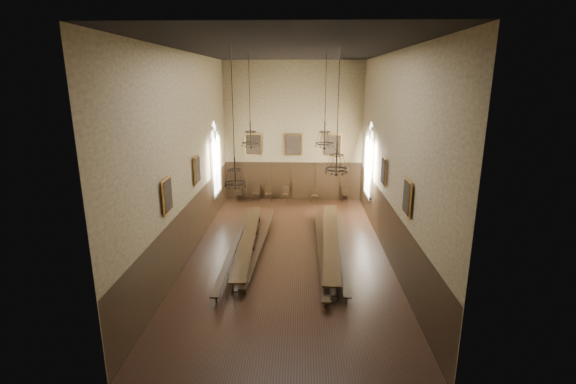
{
  "coord_description": "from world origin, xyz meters",
  "views": [
    {
      "loc": [
        0.55,
        -18.09,
        7.83
      ],
      "look_at": [
        -0.09,
        1.5,
        2.52
      ],
      "focal_mm": 26.0,
      "sensor_mm": 36.0,
      "label": 1
    }
  ],
  "objects_px": {
    "bench_right_outer": "(342,248)",
    "chandelier_back_left": "(250,137)",
    "chair_2": "(269,196)",
    "chandelier_front_left": "(235,174)",
    "bench_left_inner": "(261,244)",
    "chair_5": "(314,197)",
    "chair_3": "(285,197)",
    "chandelier_back_right": "(325,138)",
    "bench_left_outer": "(235,246)",
    "chair_0": "(239,197)",
    "bench_right_inner": "(321,249)",
    "chair_7": "(345,197)",
    "table_left": "(248,244)",
    "chandelier_front_right": "(337,161)",
    "table_right": "(330,243)"
  },
  "relations": [
    {
      "from": "bench_right_outer",
      "to": "chandelier_back_left",
      "type": "distance_m",
      "value": 6.89
    },
    {
      "from": "bench_right_inner",
      "to": "chandelier_back_left",
      "type": "height_order",
      "value": "chandelier_back_left"
    },
    {
      "from": "chair_0",
      "to": "chair_7",
      "type": "relative_size",
      "value": 0.91
    },
    {
      "from": "bench_left_outer",
      "to": "chandelier_front_right",
      "type": "relative_size",
      "value": 2.17
    },
    {
      "from": "bench_right_inner",
      "to": "chair_0",
      "type": "xyz_separation_m",
      "value": [
        -5.05,
        8.77,
        -0.03
      ]
    },
    {
      "from": "bench_left_outer",
      "to": "chair_5",
      "type": "relative_size",
      "value": 11.67
    },
    {
      "from": "bench_left_outer",
      "to": "chair_7",
      "type": "height_order",
      "value": "chair_7"
    },
    {
      "from": "table_left",
      "to": "chair_7",
      "type": "relative_size",
      "value": 9.77
    },
    {
      "from": "bench_right_inner",
      "to": "chandelier_front_left",
      "type": "relative_size",
      "value": 1.94
    },
    {
      "from": "bench_right_inner",
      "to": "bench_right_outer",
      "type": "xyz_separation_m",
      "value": [
        0.98,
        0.14,
        -0.01
      ]
    },
    {
      "from": "chair_5",
      "to": "chandelier_back_right",
      "type": "distance_m",
      "value": 7.8
    },
    {
      "from": "table_left",
      "to": "table_right",
      "type": "bearing_deg",
      "value": 1.14
    },
    {
      "from": "table_right",
      "to": "chair_3",
      "type": "distance_m",
      "value": 8.75
    },
    {
      "from": "chandelier_front_left",
      "to": "chandelier_front_right",
      "type": "bearing_deg",
      "value": -1.48
    },
    {
      "from": "table_right",
      "to": "chair_0",
      "type": "bearing_deg",
      "value": 123.51
    },
    {
      "from": "chair_3",
      "to": "chair_5",
      "type": "height_order",
      "value": "chair_3"
    },
    {
      "from": "table_left",
      "to": "chair_7",
      "type": "height_order",
      "value": "chair_7"
    },
    {
      "from": "table_left",
      "to": "bench_right_inner",
      "type": "relative_size",
      "value": 0.91
    },
    {
      "from": "bench_left_outer",
      "to": "bench_right_inner",
      "type": "distance_m",
      "value": 3.99
    },
    {
      "from": "chair_2",
      "to": "chandelier_front_left",
      "type": "height_order",
      "value": "chandelier_front_left"
    },
    {
      "from": "bench_left_inner",
      "to": "chair_5",
      "type": "bearing_deg",
      "value": 71.47
    },
    {
      "from": "bench_left_outer",
      "to": "chair_0",
      "type": "relative_size",
      "value": 11.61
    },
    {
      "from": "bench_left_outer",
      "to": "chandelier_back_left",
      "type": "distance_m",
      "value": 5.31
    },
    {
      "from": "chandelier_back_left",
      "to": "chandelier_front_left",
      "type": "distance_m",
      "value": 4.61
    },
    {
      "from": "bench_left_outer",
      "to": "chair_5",
      "type": "height_order",
      "value": "chair_5"
    },
    {
      "from": "bench_right_outer",
      "to": "chandelier_back_right",
      "type": "relative_size",
      "value": 2.2
    },
    {
      "from": "chair_7",
      "to": "chandelier_back_right",
      "type": "height_order",
      "value": "chandelier_back_right"
    },
    {
      "from": "chandelier_back_left",
      "to": "chandelier_back_right",
      "type": "xyz_separation_m",
      "value": [
        3.62,
        0.24,
        -0.05
      ]
    },
    {
      "from": "chair_3",
      "to": "chair_5",
      "type": "bearing_deg",
      "value": 10.08
    },
    {
      "from": "table_right",
      "to": "bench_right_inner",
      "type": "bearing_deg",
      "value": -138.96
    },
    {
      "from": "chair_0",
      "to": "bench_left_outer",
      "type": "bearing_deg",
      "value": -100.94
    },
    {
      "from": "table_right",
      "to": "chair_2",
      "type": "height_order",
      "value": "chair_2"
    },
    {
      "from": "chair_2",
      "to": "chair_0",
      "type": "bearing_deg",
      "value": 175.62
    },
    {
      "from": "chair_3",
      "to": "chandelier_back_right",
      "type": "xyz_separation_m",
      "value": [
        2.23,
        -6.21,
        4.77
      ]
    },
    {
      "from": "bench_left_inner",
      "to": "bench_right_outer",
      "type": "height_order",
      "value": "bench_right_outer"
    },
    {
      "from": "bench_left_outer",
      "to": "chair_3",
      "type": "bearing_deg",
      "value": 77.16
    },
    {
      "from": "bench_left_outer",
      "to": "chandelier_back_right",
      "type": "bearing_deg",
      "value": 29.96
    },
    {
      "from": "bench_right_inner",
      "to": "chair_0",
      "type": "distance_m",
      "value": 10.12
    },
    {
      "from": "chandelier_front_right",
      "to": "chair_0",
      "type": "bearing_deg",
      "value": 116.28
    },
    {
      "from": "bench_left_inner",
      "to": "chair_7",
      "type": "relative_size",
      "value": 9.92
    },
    {
      "from": "chair_0",
      "to": "chair_5",
      "type": "xyz_separation_m",
      "value": [
        5.0,
        -0.04,
        -0.0
      ]
    },
    {
      "from": "table_right",
      "to": "chair_5",
      "type": "relative_size",
      "value": 11.53
    },
    {
      "from": "bench_left_inner",
      "to": "bench_right_outer",
      "type": "bearing_deg",
      "value": -5.18
    },
    {
      "from": "chair_5",
      "to": "chandelier_back_right",
      "type": "xyz_separation_m",
      "value": [
        0.26,
        -6.14,
        4.8
      ]
    },
    {
      "from": "table_left",
      "to": "bench_left_inner",
      "type": "distance_m",
      "value": 0.59
    },
    {
      "from": "chair_3",
      "to": "table_left",
      "type": "bearing_deg",
      "value": -87.13
    },
    {
      "from": "chair_7",
      "to": "table_left",
      "type": "bearing_deg",
      "value": -113.05
    },
    {
      "from": "chair_3",
      "to": "chandelier_back_left",
      "type": "xyz_separation_m",
      "value": [
        -1.39,
        -6.46,
        4.82
      ]
    },
    {
      "from": "chair_7",
      "to": "chandelier_front_left",
      "type": "distance_m",
      "value": 12.89
    },
    {
      "from": "table_right",
      "to": "chandelier_front_right",
      "type": "xyz_separation_m",
      "value": [
        -0.07,
        -2.71,
        4.46
      ]
    }
  ]
}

